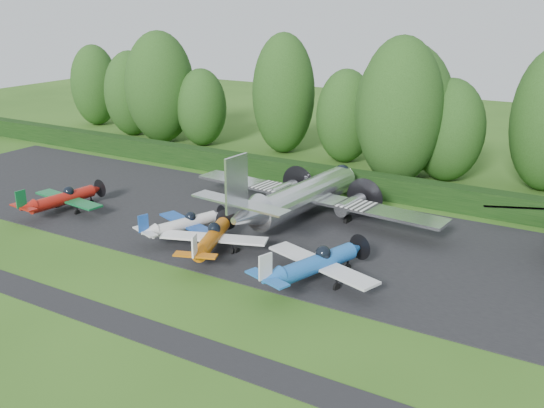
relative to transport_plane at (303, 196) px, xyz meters
The scene contains 18 objects.
ground 13.25m from the transport_plane, 104.47° to the right, with size 160.00×160.00×0.00m, color #284E16.
apron 4.66m from the transport_plane, 140.61° to the right, with size 70.00×18.00×0.01m, color black.
taxiway_verge 19.07m from the transport_plane, 99.94° to the right, with size 70.00×2.00×0.00m, color black.
hedgerow 9.14m from the transport_plane, 111.51° to the left, with size 90.00×1.60×2.00m, color black.
transport_plane is the anchor object (origin of this frame).
light_plane_red 19.05m from the transport_plane, 155.01° to the right, with size 7.12×7.49×2.74m.
light_plane_white 9.34m from the transport_plane, 126.75° to the right, with size 6.50×6.83×2.50m.
light_plane_orange 9.15m from the transport_plane, 103.49° to the right, with size 7.21×7.58×2.77m.
light_plane_blue 10.96m from the transport_plane, 58.41° to the right, with size 7.94×8.35×3.05m.
tree_0 45.57m from the transport_plane, 155.17° to the left, with size 6.19×6.19×10.58m.
tree_1 22.25m from the transport_plane, 123.35° to the left, with size 6.75×6.75×12.92m.
tree_3 17.86m from the transport_plane, 68.73° to the left, with size 6.58×6.58×9.51m.
tree_7 16.46m from the transport_plane, 81.74° to the left, with size 9.16×9.16×12.63m.
tree_8 36.76m from the transport_plane, 152.92° to the left, with size 6.47×6.47×10.33m.
tree_9 31.42m from the transport_plane, 150.06° to the left, with size 8.01×8.01×12.84m.
tree_10 27.42m from the transport_plane, 142.85° to the left, with size 5.72×5.72×8.80m.
tree_11 18.64m from the transport_plane, 104.13° to the left, with size 6.02×6.02×9.59m.
tree_12 14.21m from the transport_plane, 78.12° to the left, with size 7.59×7.59×13.29m.
Camera 1 is at (23.44, -26.22, 16.17)m, focal length 40.00 mm.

